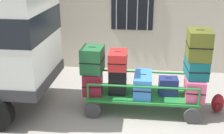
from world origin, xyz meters
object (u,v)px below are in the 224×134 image
Objects in this scene: suitcase_center_bottom at (143,84)px; suitcase_midright_bottom at (168,86)px; luggage_cart at (142,96)px; suitcase_midleft_middle at (118,60)px; suitcase_midleft_bottom at (118,81)px; suitcase_right_top at (199,44)px; suitcase_left_bottom at (93,82)px; suitcase_right_middle at (196,67)px; backpack at (218,103)px; suitcase_left_middle at (93,59)px; suitcase_right_bottom at (194,87)px.

suitcase_midright_bottom is at bearing 5.04° from suitcase_center_bottom.
luggage_cart is 4.12× the size of suitcase_midleft_middle.
suitcase_midleft_bottom is 0.93× the size of suitcase_right_top.
suitcase_left_bottom is at bearing -179.10° from suitcase_center_bottom.
suitcase_right_middle is (1.66, 0.04, -0.12)m from suitcase_midleft_middle.
backpack is (1.66, 0.09, -0.12)m from luggage_cart.
suitcase_left_middle is (-1.11, -0.00, 0.83)m from luggage_cart.
backpack is at bearing 8.30° from suitcase_right_top.
suitcase_right_top is (1.11, 0.01, 1.24)m from luggage_cart.
suitcase_left_middle reaches higher than suitcase_left_bottom.
suitcase_center_bottom is (1.11, -0.01, -0.53)m from suitcase_left_middle.
luggage_cart is 1.33m from suitcase_right_middle.
suitcase_midleft_bottom is at bearing -178.42° from suitcase_right_top.
suitcase_right_bottom is (2.21, -0.00, -0.54)m from suitcase_left_middle.
suitcase_midleft_middle is at bearing -177.48° from backpack.
backpack reaches higher than luggage_cart.
suitcase_right_top is (-0.00, 0.01, 0.94)m from suitcase_right_bottom.
suitcase_right_top is at bearing 0.35° from luggage_cart.
suitcase_center_bottom is 1.00× the size of suitcase_right_bottom.
suitcase_center_bottom is at bearing -177.40° from suitcase_right_middle.
suitcase_midleft_middle is 1.25m from suitcase_midright_bottom.
suitcase_left_middle reaches higher than suitcase_midleft_middle.
suitcase_left_middle is 2.28m from suitcase_right_bottom.
suitcase_left_bottom is at bearing -178.95° from suitcase_right_top.
luggage_cart is 3.82× the size of suitcase_right_top.
luggage_cart is at bearing -176.65° from suitcase_midright_bottom.
suitcase_right_bottom is at bearing -170.49° from backpack.
backpack is at bearing 5.54° from suitcase_right_middle.
suitcase_midleft_bottom is (0.55, -0.03, -0.47)m from suitcase_left_middle.
suitcase_left_bottom is (-1.11, -0.03, 0.31)m from luggage_cart.
suitcase_midleft_bottom is at bearing -176.31° from suitcase_midright_bottom.
suitcase_right_bottom is 1.23× the size of suitcase_right_top.
suitcase_right_top reaches higher than suitcase_right_middle.
suitcase_left_bottom is 2.21m from suitcase_right_bottom.
suitcase_right_top is (2.21, 0.04, 0.93)m from suitcase_left_bottom.
suitcase_midleft_bottom reaches higher than suitcase_left_bottom.
suitcase_midleft_middle is at bearing -0.57° from suitcase_left_middle.
suitcase_center_bottom is 1.79× the size of backpack.
suitcase_right_bottom is at bearing 1.16° from suitcase_midleft_bottom.
suitcase_left_middle is 1.01× the size of suitcase_midleft_bottom.
suitcase_midright_bottom is (0.55, 0.05, -0.04)m from suitcase_center_bottom.
suitcase_midright_bottom is (1.11, 0.04, -0.58)m from suitcase_midleft_middle.
suitcase_left_bottom is 1.66m from suitcase_midright_bottom.
suitcase_midleft_middle is at bearing -178.49° from suitcase_right_middle.
suitcase_right_top is at bearing -171.70° from backpack.
suitcase_midright_bottom is 1.12m from suitcase_right_top.
suitcase_right_bottom is at bearing -90.00° from suitcase_right_top.
suitcase_midleft_bottom is at bearing -3.57° from suitcase_left_middle.
suitcase_right_middle is (-0.00, 0.04, 0.43)m from suitcase_right_bottom.
suitcase_left_middle is 0.73m from suitcase_midleft_bottom.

